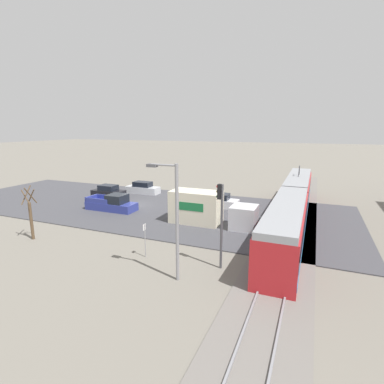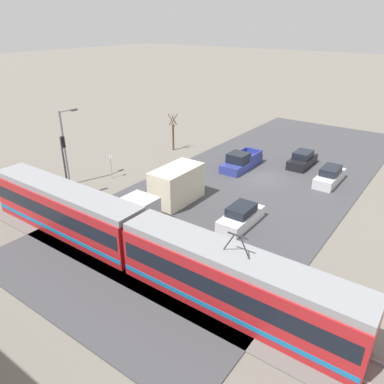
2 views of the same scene
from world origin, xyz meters
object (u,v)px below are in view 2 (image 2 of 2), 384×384
object	(u,v)px
sedan_car_2	(330,176)
no_parking_sign	(111,164)
box_truck	(168,191)
pickup_truck	(241,162)
street_lamp_near_crossing	(66,142)
sedan_car_0	(302,160)
sedan_car_1	(241,217)
traffic_light_pole	(64,160)
light_rail_tram	(137,240)
street_tree	(173,134)

from	to	relation	value
sedan_car_2	no_parking_sign	bearing A→B (deg)	-147.91
box_truck	pickup_truck	size ratio (longest dim) A/B	1.44
street_lamp_near_crossing	no_parking_sign	distance (m)	4.69
box_truck	sedan_car_2	bearing A→B (deg)	-126.14
sedan_car_2	sedan_car_0	bearing A→B (deg)	142.88
sedan_car_1	pickup_truck	bearing A→B (deg)	-60.95
sedan_car_2	street_lamp_near_crossing	bearing A→B (deg)	-144.03
sedan_car_1	no_parking_sign	distance (m)	14.93
sedan_car_2	sedan_car_1	bearing A→B (deg)	-103.98
traffic_light_pole	street_lamp_near_crossing	distance (m)	3.28
traffic_light_pole	sedan_car_1	bearing A→B (deg)	-162.22
light_rail_tram	sedan_car_1	size ratio (longest dim) A/B	6.21
sedan_car_2	traffic_light_pole	xyz separation A→B (m)	(17.47, 16.56, 2.85)
street_tree	no_parking_sign	bearing A→B (deg)	92.77
traffic_light_pole	sedan_car_2	bearing A→B (deg)	-136.52
street_tree	sedan_car_0	bearing A→B (deg)	-165.86
box_truck	sedan_car_2	world-z (taller)	box_truck
light_rail_tram	street_tree	xyz separation A→B (m)	(12.50, -19.38, 0.24)
box_truck	street_lamp_near_crossing	bearing A→B (deg)	9.05
no_parking_sign	box_truck	bearing A→B (deg)	169.53
light_rail_tram	sedan_car_2	bearing A→B (deg)	-106.20
sedan_car_2	street_tree	size ratio (longest dim) A/B	1.06
pickup_truck	sedan_car_0	distance (m)	6.61
street_tree	street_lamp_near_crossing	xyz separation A→B (m)	(1.57, 13.66, 2.12)
sedan_car_0	no_parking_sign	distance (m)	19.91
box_truck	sedan_car_0	xyz separation A→B (m)	(-5.54, -15.65, -0.75)
sedan_car_2	traffic_light_pole	world-z (taller)	traffic_light_pole
no_parking_sign	traffic_light_pole	bearing A→B (deg)	94.23
street_tree	sedan_car_1	bearing A→B (deg)	144.20
sedan_car_1	traffic_light_pole	xyz separation A→B (m)	(14.50, 4.65, 2.87)
sedan_car_1	light_rail_tram	bearing A→B (deg)	70.70
pickup_truck	street_lamp_near_crossing	distance (m)	17.46
street_lamp_near_crossing	sedan_car_0	bearing A→B (deg)	-132.96
sedan_car_2	street_lamp_near_crossing	distance (m)	24.86
sedan_car_2	pickup_truck	bearing A→B (deg)	-170.32
light_rail_tram	no_parking_sign	xyz separation A→B (m)	(12.00, -8.99, -0.30)
sedan_car_0	pickup_truck	bearing A→B (deg)	41.32
no_parking_sign	street_lamp_near_crossing	bearing A→B (deg)	57.60
box_truck	sedan_car_0	distance (m)	16.61
pickup_truck	street_tree	distance (m)	9.72
pickup_truck	street_tree	size ratio (longest dim) A/B	1.28
box_truck	sedan_car_2	xyz separation A→B (m)	(-9.33, -12.78, -0.75)
no_parking_sign	pickup_truck	bearing A→B (deg)	-133.18
sedan_car_0	traffic_light_pole	world-z (taller)	traffic_light_pole
sedan_car_2	street_tree	distance (m)	18.43
traffic_light_pole	street_lamp_near_crossing	world-z (taller)	street_lamp_near_crossing
sedan_car_2	no_parking_sign	xyz separation A→B (m)	(17.86, 11.20, 0.73)
light_rail_tram	sedan_car_0	xyz separation A→B (m)	(-2.07, -23.06, -1.03)
sedan_car_0	street_lamp_near_crossing	world-z (taller)	street_lamp_near_crossing
sedan_car_0	street_tree	bearing A→B (deg)	14.14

